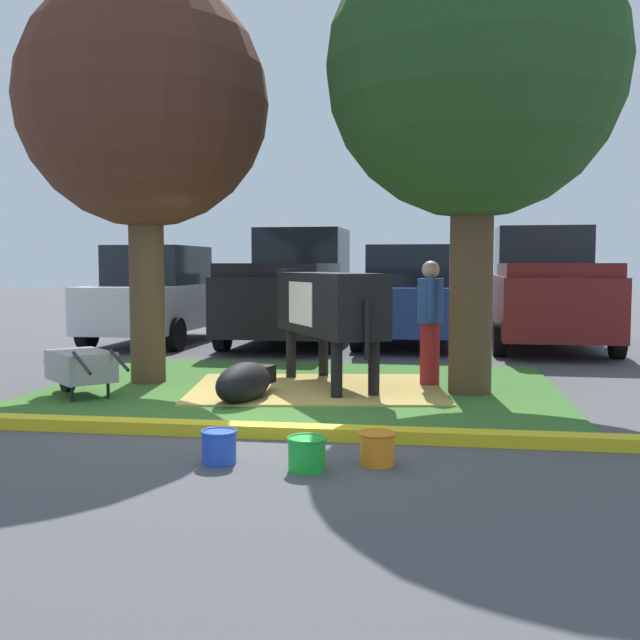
{
  "coord_description": "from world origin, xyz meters",
  "views": [
    {
      "loc": [
        2.02,
        -7.85,
        1.63
      ],
      "look_at": [
        0.52,
        1.87,
        0.9
      ],
      "focal_mm": 41.75,
      "sensor_mm": 36.0,
      "label": 1
    }
  ],
  "objects_px": {
    "shade_tree_right": "(474,72)",
    "wheelbarrow": "(80,367)",
    "shade_tree_left": "(144,105)",
    "cow_holstein": "(326,304)",
    "bucket_blue": "(219,446)",
    "person_handler": "(430,319)",
    "hatchback_white": "(159,296)",
    "sedan_blue": "(410,297)",
    "bucket_green": "(307,453)",
    "bucket_orange": "(377,447)",
    "pickup_truck_maroon": "(546,291)",
    "calf_lying": "(245,383)",
    "pickup_truck_black": "(295,290)"
  },
  "relations": [
    {
      "from": "wheelbarrow",
      "to": "bucket_blue",
      "type": "distance_m",
      "value": 3.69
    },
    {
      "from": "calf_lying",
      "to": "hatchback_white",
      "type": "distance_m",
      "value": 7.29
    },
    {
      "from": "calf_lying",
      "to": "pickup_truck_black",
      "type": "distance_m",
      "value": 6.93
    },
    {
      "from": "calf_lying",
      "to": "hatchback_white",
      "type": "xyz_separation_m",
      "value": [
        -3.49,
        6.35,
        0.75
      ]
    },
    {
      "from": "bucket_green",
      "to": "bucket_orange",
      "type": "relative_size",
      "value": 1.04
    },
    {
      "from": "shade_tree_left",
      "to": "person_handler",
      "type": "distance_m",
      "value": 4.8
    },
    {
      "from": "person_handler",
      "to": "pickup_truck_black",
      "type": "relative_size",
      "value": 0.31
    },
    {
      "from": "bucket_orange",
      "to": "pickup_truck_maroon",
      "type": "relative_size",
      "value": 0.06
    },
    {
      "from": "shade_tree_right",
      "to": "shade_tree_left",
      "type": "bearing_deg",
      "value": 177.16
    },
    {
      "from": "wheelbarrow",
      "to": "bucket_blue",
      "type": "bearing_deg",
      "value": -46.25
    },
    {
      "from": "shade_tree_left",
      "to": "bucket_orange",
      "type": "height_order",
      "value": "shade_tree_left"
    },
    {
      "from": "pickup_truck_black",
      "to": "wheelbarrow",
      "type": "bearing_deg",
      "value": -101.41
    },
    {
      "from": "wheelbarrow",
      "to": "shade_tree_right",
      "type": "bearing_deg",
      "value": 11.91
    },
    {
      "from": "bucket_orange",
      "to": "shade_tree_right",
      "type": "bearing_deg",
      "value": 75.66
    },
    {
      "from": "bucket_orange",
      "to": "hatchback_white",
      "type": "distance_m",
      "value": 10.35
    },
    {
      "from": "shade_tree_right",
      "to": "bucket_blue",
      "type": "distance_m",
      "value": 5.74
    },
    {
      "from": "bucket_blue",
      "to": "wheelbarrow",
      "type": "bearing_deg",
      "value": 133.75
    },
    {
      "from": "wheelbarrow",
      "to": "sedan_blue",
      "type": "xyz_separation_m",
      "value": [
        3.79,
        6.8,
        0.6
      ]
    },
    {
      "from": "shade_tree_right",
      "to": "bucket_green",
      "type": "xyz_separation_m",
      "value": [
        -1.44,
        -3.76,
        -3.85
      ]
    },
    {
      "from": "shade_tree_right",
      "to": "wheelbarrow",
      "type": "xyz_separation_m",
      "value": [
        -4.74,
        -1.0,
        -3.6
      ]
    },
    {
      "from": "shade_tree_right",
      "to": "sedan_blue",
      "type": "xyz_separation_m",
      "value": [
        -0.95,
        5.8,
        -3.0
      ]
    },
    {
      "from": "person_handler",
      "to": "sedan_blue",
      "type": "relative_size",
      "value": 0.38
    },
    {
      "from": "cow_holstein",
      "to": "bucket_blue",
      "type": "xyz_separation_m",
      "value": [
        -0.32,
        -3.9,
        -0.97
      ]
    },
    {
      "from": "bucket_blue",
      "to": "bucket_orange",
      "type": "height_order",
      "value": "bucket_blue"
    },
    {
      "from": "bucket_green",
      "to": "sedan_blue",
      "type": "relative_size",
      "value": 0.07
    },
    {
      "from": "sedan_blue",
      "to": "bucket_green",
      "type": "bearing_deg",
      "value": -92.91
    },
    {
      "from": "shade_tree_left",
      "to": "shade_tree_right",
      "type": "xyz_separation_m",
      "value": [
        4.35,
        -0.22,
        0.21
      ]
    },
    {
      "from": "hatchback_white",
      "to": "shade_tree_left",
      "type": "bearing_deg",
      "value": -70.64
    },
    {
      "from": "calf_lying",
      "to": "person_handler",
      "type": "relative_size",
      "value": 0.79
    },
    {
      "from": "cow_holstein",
      "to": "wheelbarrow",
      "type": "bearing_deg",
      "value": -156.72
    },
    {
      "from": "cow_holstein",
      "to": "bucket_orange",
      "type": "height_order",
      "value": "cow_holstein"
    },
    {
      "from": "hatchback_white",
      "to": "shade_tree_right",
      "type": "bearing_deg",
      "value": -41.05
    },
    {
      "from": "shade_tree_right",
      "to": "cow_holstein",
      "type": "distance_m",
      "value": 3.44
    },
    {
      "from": "bucket_green",
      "to": "bucket_orange",
      "type": "distance_m",
      "value": 0.59
    },
    {
      "from": "shade_tree_left",
      "to": "hatchback_white",
      "type": "bearing_deg",
      "value": 109.36
    },
    {
      "from": "pickup_truck_black",
      "to": "shade_tree_left",
      "type": "bearing_deg",
      "value": -99.99
    },
    {
      "from": "person_handler",
      "to": "hatchback_white",
      "type": "bearing_deg",
      "value": 139.06
    },
    {
      "from": "shade_tree_right",
      "to": "wheelbarrow",
      "type": "bearing_deg",
      "value": -168.09
    },
    {
      "from": "calf_lying",
      "to": "cow_holstein",
      "type": "bearing_deg",
      "value": 56.96
    },
    {
      "from": "wheelbarrow",
      "to": "bucket_orange",
      "type": "bearing_deg",
      "value": -33.22
    },
    {
      "from": "cow_holstein",
      "to": "pickup_truck_maroon",
      "type": "xyz_separation_m",
      "value": [
        3.61,
        5.66,
        0.0
      ]
    },
    {
      "from": "bucket_green",
      "to": "pickup_truck_maroon",
      "type": "bearing_deg",
      "value": 71.76
    },
    {
      "from": "hatchback_white",
      "to": "person_handler",
      "type": "bearing_deg",
      "value": -40.94
    },
    {
      "from": "wheelbarrow",
      "to": "pickup_truck_maroon",
      "type": "relative_size",
      "value": 0.25
    },
    {
      "from": "shade_tree_left",
      "to": "shade_tree_right",
      "type": "bearing_deg",
      "value": -2.84
    },
    {
      "from": "bucket_blue",
      "to": "pickup_truck_maroon",
      "type": "relative_size",
      "value": 0.06
    },
    {
      "from": "shade_tree_left",
      "to": "shade_tree_right",
      "type": "height_order",
      "value": "shade_tree_right"
    },
    {
      "from": "shade_tree_left",
      "to": "cow_holstein",
      "type": "bearing_deg",
      "value": 0.49
    },
    {
      "from": "cow_holstein",
      "to": "sedan_blue",
      "type": "distance_m",
      "value": 5.64
    },
    {
      "from": "person_handler",
      "to": "hatchback_white",
      "type": "height_order",
      "value": "hatchback_white"
    }
  ]
}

